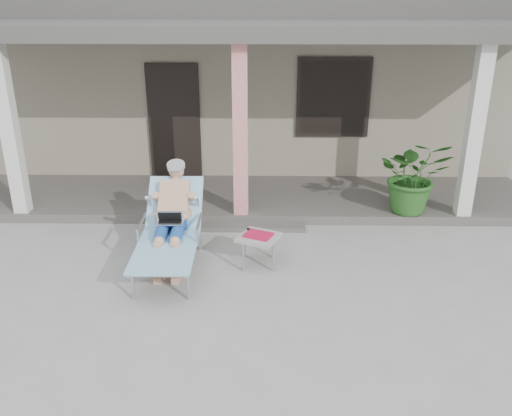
{
  "coord_description": "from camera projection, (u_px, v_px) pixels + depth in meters",
  "views": [
    {
      "loc": [
        0.38,
        -5.84,
        3.44
      ],
      "look_at": [
        0.26,
        0.6,
        0.85
      ],
      "focal_mm": 38.0,
      "sensor_mm": 36.0,
      "label": 1
    }
  ],
  "objects": [
    {
      "name": "lounger",
      "position": [
        170.0,
        207.0,
        7.1
      ],
      "size": [
        0.79,
        2.03,
        1.31
      ],
      "rotation": [
        0.0,
        0.0,
        0.02
      ],
      "color": "#B7B7BC",
      "rests_on": "ground"
    },
    {
      "name": "porch_overhang",
      "position": [
        242.0,
        36.0,
        8.39
      ],
      "size": [
        10.0,
        2.3,
        2.85
      ],
      "color": "silver",
      "rests_on": "porch_deck"
    },
    {
      "name": "porch_deck",
      "position": [
        243.0,
        198.0,
        9.46
      ],
      "size": [
        10.0,
        2.0,
        0.15
      ],
      "primitive_type": "cube",
      "color": "#605B56",
      "rests_on": "ground"
    },
    {
      "name": "side_table",
      "position": [
        259.0,
        239.0,
        7.19
      ],
      "size": [
        0.65,
        0.65,
        0.45
      ],
      "rotation": [
        0.0,
        0.0,
        -0.42
      ],
      "color": "#A2A39E",
      "rests_on": "ground"
    },
    {
      "name": "ground",
      "position": [
        234.0,
        290.0,
        6.7
      ],
      "size": [
        60.0,
        60.0,
        0.0
      ],
      "primitive_type": "plane",
      "color": "#9E9E99",
      "rests_on": "ground"
    },
    {
      "name": "porch_step",
      "position": [
        240.0,
        226.0,
        8.4
      ],
      "size": [
        2.0,
        0.3,
        0.07
      ],
      "primitive_type": "cube",
      "color": "#605B56",
      "rests_on": "ground"
    },
    {
      "name": "potted_palm",
      "position": [
        414.0,
        175.0,
        8.46
      ],
      "size": [
        1.19,
        1.06,
        1.21
      ],
      "primitive_type": "imported",
      "rotation": [
        0.0,
        0.0,
        -0.12
      ],
      "color": "#26591E",
      "rests_on": "porch_deck"
    },
    {
      "name": "house",
      "position": [
        249.0,
        76.0,
        12.11
      ],
      "size": [
        10.4,
        5.4,
        3.3
      ],
      "color": "gray",
      "rests_on": "ground"
    }
  ]
}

